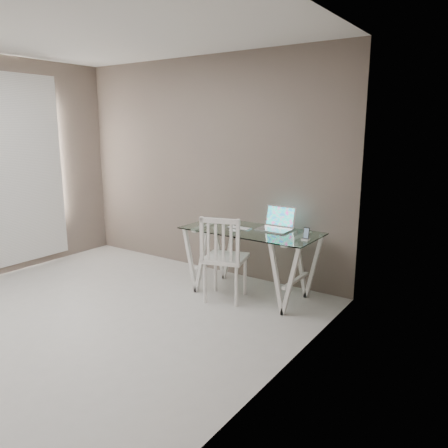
% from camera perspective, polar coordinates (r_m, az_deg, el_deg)
% --- Properties ---
extents(room, '(4.50, 4.52, 2.71)m').
position_cam_1_polar(room, '(4.10, -22.58, 9.86)').
color(room, '#AFADA8').
rests_on(room, ground).
extents(desk, '(1.50, 0.70, 0.75)m').
position_cam_1_polar(desk, '(4.85, 3.48, -4.97)').
color(desk, silver).
rests_on(desk, ground).
extents(chair, '(0.54, 0.54, 0.94)m').
position_cam_1_polar(chair, '(4.63, -0.10, -4.05)').
color(chair, white).
rests_on(chair, ground).
extents(laptop, '(0.35, 0.31, 0.25)m').
position_cam_1_polar(laptop, '(4.81, 6.89, -0.00)').
color(laptop, silver).
rests_on(laptop, desk).
extents(keyboard, '(0.26, 0.11, 0.01)m').
position_cam_1_polar(keyboard, '(4.84, 1.98, -0.51)').
color(keyboard, silver).
rests_on(keyboard, desk).
extents(mouse, '(0.10, 0.06, 0.03)m').
position_cam_1_polar(mouse, '(4.66, 1.19, -0.87)').
color(mouse, white).
rests_on(mouse, desk).
extents(phone_dock, '(0.07, 0.07, 0.13)m').
position_cam_1_polar(phone_dock, '(4.39, 10.66, -1.65)').
color(phone_dock, white).
rests_on(phone_dock, desk).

